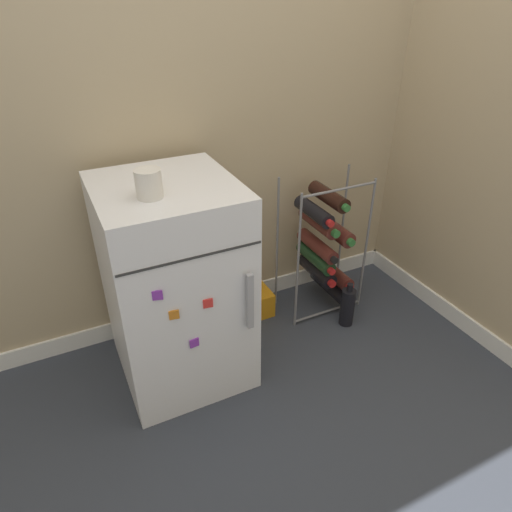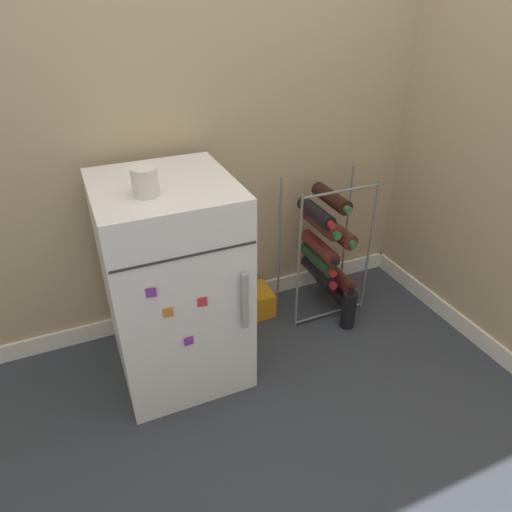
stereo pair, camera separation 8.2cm
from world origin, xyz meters
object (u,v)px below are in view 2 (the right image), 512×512
Objects in this scene: soda_box at (247,303)px; wine_rack at (326,248)px; fridge_top_cup at (145,182)px; mini_fridge at (173,283)px; loose_bottle_floor at (349,309)px.

wine_rack is at bearing -13.42° from soda_box.
wine_rack is 2.80× the size of soda_box.
fridge_top_cup is at bearing -166.44° from wine_rack.
mini_fridge is at bearing -171.58° from wine_rack.
mini_fridge is at bearing -152.37° from soda_box.
mini_fridge is 0.51m from fridge_top_cup.
soda_box is 1.04m from fridge_top_cup.
wine_rack is 0.51m from soda_box.
loose_bottle_floor is at bearing 0.64° from fridge_top_cup.
soda_box is 0.53m from loose_bottle_floor.
soda_box is at bearing 166.58° from wine_rack.
loose_bottle_floor is at bearing -81.46° from wine_rack.
mini_fridge is at bearing 51.47° from fridge_top_cup.
mini_fridge reaches higher than soda_box.
loose_bottle_floor reaches higher than soda_box.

